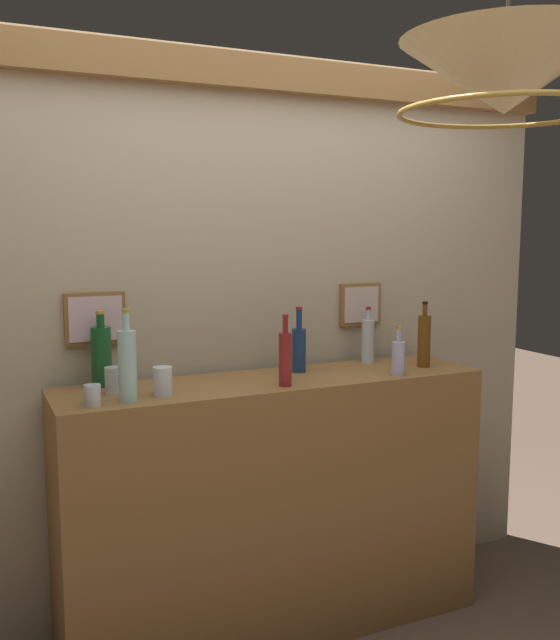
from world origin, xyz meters
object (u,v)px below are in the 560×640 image
object	(u,v)px
glass_tumbler_rocks	(93,395)
glass_tumbler_highball	(113,380)
liquor_bottle_vodka	(285,357)
liquor_bottle_scotch	(127,364)
pendant_lamp	(505,79)
liquor_bottle_tequila	(299,348)
liquor_bottle_whiskey	(398,357)
liquor_bottle_vermouth	(368,340)
liquor_bottle_brandy	(424,340)
glass_tumbler_shot	(163,381)
liquor_bottle_rum	(101,355)

from	to	relation	value
glass_tumbler_rocks	glass_tumbler_highball	bearing A→B (deg)	57.06
liquor_bottle_vodka	liquor_bottle_scotch	size ratio (longest dim) A/B	0.85
pendant_lamp	liquor_bottle_scotch	bearing A→B (deg)	141.93
liquor_bottle_scotch	liquor_bottle_tequila	size ratio (longest dim) A/B	1.18
liquor_bottle_vodka	pendant_lamp	bearing A→B (deg)	-64.31
liquor_bottle_tequila	glass_tumbler_rocks	world-z (taller)	liquor_bottle_tequila
liquor_bottle_vodka	glass_tumbler_rocks	bearing A→B (deg)	-179.79
pendant_lamp	liquor_bottle_tequila	bearing A→B (deg)	101.53
liquor_bottle_scotch	liquor_bottle_whiskey	world-z (taller)	liquor_bottle_scotch
liquor_bottle_vermouth	liquor_bottle_tequila	bearing A→B (deg)	-170.30
liquor_bottle_tequila	glass_tumbler_rocks	distance (m)	0.93
liquor_bottle_brandy	glass_tumbler_shot	xyz separation A→B (m)	(-1.20, -0.04, -0.07)
glass_tumbler_shot	pendant_lamp	xyz separation A→B (m)	(0.84, -0.80, 1.00)
liquor_bottle_brandy	glass_tumbler_shot	size ratio (longest dim) A/B	2.71
liquor_bottle_whiskey	glass_tumbler_shot	bearing A→B (deg)	176.94
liquor_bottle_vodka	glass_tumbler_shot	distance (m)	0.48
liquor_bottle_brandy	liquor_bottle_rum	distance (m)	1.39
liquor_bottle_vodka	pendant_lamp	distance (m)	1.26
liquor_bottle_scotch	liquor_bottle_whiskey	bearing A→B (deg)	-0.99
liquor_bottle_vermouth	liquor_bottle_rum	size ratio (longest dim) A/B	0.86
liquor_bottle_brandy	liquor_bottle_whiskey	bearing A→B (deg)	-154.49
liquor_bottle_tequila	liquor_bottle_whiskey	bearing A→B (deg)	-32.38
liquor_bottle_brandy	liquor_bottle_whiskey	distance (m)	0.23
liquor_bottle_vodka	pendant_lamp	size ratio (longest dim) A/B	0.45
glass_tumbler_highball	liquor_bottle_brandy	bearing A→B (deg)	-2.95
liquor_bottle_tequila	liquor_bottle_vermouth	bearing A→B (deg)	9.70
liquor_bottle_tequila	liquor_bottle_scotch	bearing A→B (deg)	-165.25
liquor_bottle_vodka	glass_tumbler_shot	size ratio (longest dim) A/B	2.62
liquor_bottle_scotch	liquor_bottle_whiskey	xyz separation A→B (m)	(1.13, -0.02, -0.06)
liquor_bottle_scotch	glass_tumbler_highball	size ratio (longest dim) A/B	3.33
liquor_bottle_brandy	glass_tumbler_shot	world-z (taller)	liquor_bottle_brandy
liquor_bottle_whiskey	pendant_lamp	bearing A→B (deg)	-101.85
liquor_bottle_scotch	glass_tumbler_shot	distance (m)	0.16
glass_tumbler_shot	pendant_lamp	size ratio (longest dim) A/B	0.17
glass_tumbler_highball	glass_tumbler_rocks	bearing A→B (deg)	-122.94
glass_tumbler_shot	pendant_lamp	distance (m)	1.53
liquor_bottle_vodka	liquor_bottle_tequila	xyz separation A→B (m)	(0.17, 0.21, -0.01)
liquor_bottle_brandy	liquor_bottle_vodka	bearing A→B (deg)	-173.24
liquor_bottle_tequila	pendant_lamp	xyz separation A→B (m)	(0.20, -0.97, 0.95)
liquor_bottle_scotch	liquor_bottle_rum	size ratio (longest dim) A/B	1.12
liquor_bottle_vodka	liquor_bottle_whiskey	distance (m)	0.52
pendant_lamp	liquor_bottle_brandy	bearing A→B (deg)	67.02
liquor_bottle_scotch	pendant_lamp	xyz separation A→B (m)	(0.98, -0.77, 0.92)
liquor_bottle_vermouth	liquor_bottle_vodka	bearing A→B (deg)	-153.01
liquor_bottle_brandy	liquor_bottle_whiskey	size ratio (longest dim) A/B	1.41
liquor_bottle_vodka	liquor_bottle_tequila	bearing A→B (deg)	52.35
liquor_bottle_tequila	glass_tumbler_highball	distance (m)	0.81
liquor_bottle_tequila	liquor_bottle_rum	bearing A→B (deg)	174.54
glass_tumbler_shot	liquor_bottle_tequila	bearing A→B (deg)	14.92
liquor_bottle_scotch	glass_tumbler_highball	world-z (taller)	liquor_bottle_scotch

